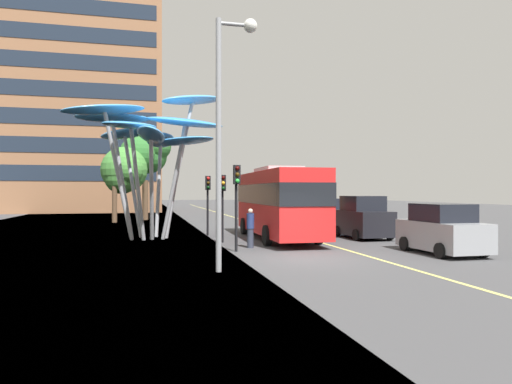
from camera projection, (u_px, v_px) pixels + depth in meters
name	position (u px, v px, depth m)	size (l,w,h in m)	color
ground	(291.00, 261.00, 17.18)	(120.00, 240.00, 0.10)	#424244
red_bus	(278.00, 200.00, 24.45)	(2.97, 10.15, 3.79)	red
leaf_sculpture	(151.00, 131.00, 24.67)	(8.92, 8.60, 8.36)	#9EA0A5
traffic_light_kerb_near	(237.00, 189.00, 19.31)	(0.28, 0.42, 3.63)	black
traffic_light_kerb_far	(223.00, 193.00, 22.76)	(0.28, 0.42, 3.34)	black
traffic_light_island_mid	(208.00, 192.00, 26.28)	(0.28, 0.42, 3.41)	black
car_parked_near	(442.00, 230.00, 18.74)	(2.09, 3.95, 2.03)	gray
car_parked_mid	(363.00, 218.00, 24.98)	(2.10, 3.87, 2.28)	black
car_parked_far	(323.00, 215.00, 30.84)	(1.97, 4.02, 2.06)	navy
street_lamp	(227.00, 111.00, 14.57)	(1.34, 0.44, 8.05)	gray
tree_pavement_near	(124.00, 172.00, 38.53)	(3.84, 3.99, 6.27)	brown
tree_pavement_far	(146.00, 155.00, 41.37)	(4.52, 4.57, 7.87)	brown
pedestrian	(250.00, 228.00, 20.64)	(0.34, 0.34, 1.76)	#2D3342
backdrop_building	(76.00, 110.00, 57.85)	(20.63, 11.16, 25.41)	#8E6042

